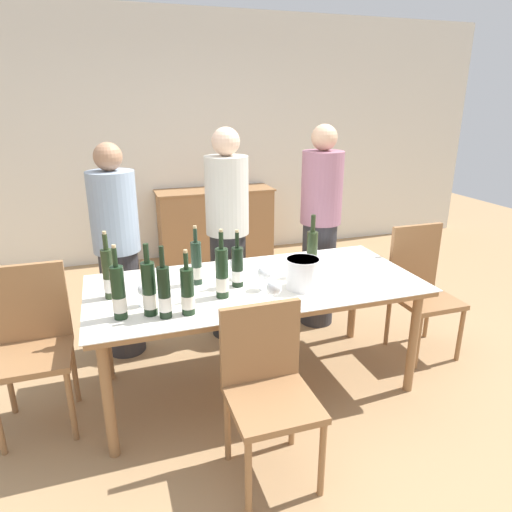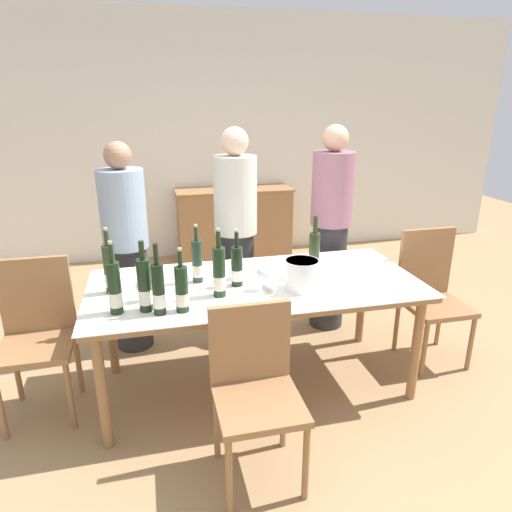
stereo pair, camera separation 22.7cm
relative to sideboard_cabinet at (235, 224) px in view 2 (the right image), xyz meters
name	(u,v)px [view 2 (the right image)]	position (x,y,z in m)	size (l,w,h in m)	color
ground_plane	(256,383)	(-0.37, -2.64, -0.42)	(12.00, 12.00, 0.00)	#A37F56
back_wall	(198,139)	(-0.37, 0.29, 0.98)	(8.00, 0.10, 2.80)	silver
sideboard_cabinet	(235,224)	(0.00, 0.00, 0.00)	(1.37, 0.46, 0.85)	#996B42
dining_table	(256,292)	(-0.37, -2.64, 0.26)	(2.08, 0.95, 0.75)	#996B42
ice_bucket	(302,274)	(-0.12, -2.81, 0.42)	(0.21, 0.21, 0.19)	white
wine_bottle_0	(314,256)	(0.03, -2.62, 0.47)	(0.07, 0.07, 0.41)	#28381E
wine_bottle_1	(110,271)	(-1.24, -2.59, 0.46)	(0.07, 0.07, 0.40)	#28381E
wine_bottle_2	(145,286)	(-1.04, -2.88, 0.46)	(0.08, 0.08, 0.40)	black
wine_bottle_3	(219,273)	(-0.62, -2.78, 0.46)	(0.08, 0.08, 0.41)	black
wine_bottle_4	(182,290)	(-0.85, -2.94, 0.44)	(0.07, 0.07, 0.36)	black
wine_bottle_5	(197,262)	(-0.72, -2.53, 0.45)	(0.07, 0.07, 0.38)	#1E3323
wine_bottle_6	(159,290)	(-0.97, -2.94, 0.46)	(0.07, 0.07, 0.40)	black
wine_bottle_7	(115,289)	(-1.20, -2.88, 0.46)	(0.07, 0.07, 0.41)	black
wine_bottle_8	(237,267)	(-0.49, -2.65, 0.44)	(0.07, 0.07, 0.36)	black
wine_glass_0	(237,264)	(-0.47, -2.53, 0.42)	(0.09, 0.09, 0.15)	white
wine_glass_1	(263,274)	(-0.35, -2.76, 0.43)	(0.08, 0.08, 0.15)	white
wine_glass_2	(269,289)	(-0.37, -2.99, 0.43)	(0.09, 0.09, 0.15)	white
wine_glass_3	(141,287)	(-1.07, -2.76, 0.41)	(0.07, 0.07, 0.13)	white
chair_left_end	(37,327)	(-1.70, -2.55, 0.12)	(0.42, 0.42, 0.96)	#996B42
chair_right_end	(430,288)	(0.97, -2.55, 0.11)	(0.42, 0.42, 0.96)	#996B42
chair_near_front	(255,382)	(-0.54, -3.35, 0.09)	(0.42, 0.42, 0.89)	#996B42
person_host	(127,250)	(-1.17, -1.90, 0.36)	(0.33, 0.33, 1.58)	#2D2D33
person_guest_left	(236,236)	(-0.35, -1.88, 0.41)	(0.33, 0.33, 1.66)	#262628
person_guest_right	(330,231)	(0.43, -1.92, 0.41)	(0.33, 0.33, 1.67)	#2D2D33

